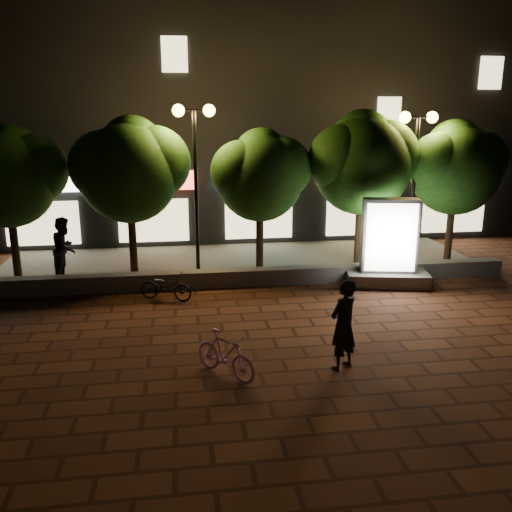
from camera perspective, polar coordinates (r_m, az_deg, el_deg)
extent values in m
plane|color=#562E1B|center=(12.51, 1.82, -8.68)|extent=(80.00, 80.00, 0.00)
cube|color=slate|center=(16.14, -0.63, -2.25)|extent=(16.00, 0.45, 0.50)
cube|color=slate|center=(18.58, -1.65, -0.62)|extent=(16.00, 5.00, 0.08)
cube|color=black|center=(24.38, -3.55, 14.84)|extent=(28.00, 8.00, 10.00)
cube|color=white|center=(20.97, -22.05, 7.22)|extent=(3.20, 0.12, 0.70)
cube|color=beige|center=(21.20, -21.65, 3.21)|extent=(2.60, 0.10, 1.60)
cube|color=red|center=(20.40, -10.99, 7.84)|extent=(3.20, 0.12, 0.70)
cube|color=beige|center=(20.63, -10.78, 3.70)|extent=(2.60, 0.10, 1.60)
cube|color=#45D2F0|center=(20.60, 0.31, 8.17)|extent=(3.20, 0.12, 0.70)
cube|color=beige|center=(20.82, 0.30, 4.07)|extent=(2.60, 0.10, 1.60)
cube|color=orange|center=(21.55, 10.99, 8.20)|extent=(3.20, 0.12, 0.70)
cube|color=beige|center=(21.77, 10.80, 4.28)|extent=(2.60, 0.10, 1.60)
cube|color=silver|center=(23.16, 20.48, 7.99)|extent=(3.20, 0.12, 0.70)
cube|color=beige|center=(23.37, 20.15, 4.35)|extent=(2.60, 0.10, 1.60)
cube|color=beige|center=(20.33, -8.63, 20.35)|extent=(0.90, 0.10, 1.20)
cube|color=beige|center=(21.76, 13.88, 14.45)|extent=(0.90, 0.10, 1.20)
cube|color=beige|center=(23.58, 23.61, 17.33)|extent=(0.90, 0.10, 1.20)
cylinder|color=#312013|center=(17.83, -24.20, 1.25)|extent=(0.24, 0.24, 2.25)
sphere|color=#2D591A|center=(17.52, -24.85, 7.28)|extent=(2.80, 2.80, 2.80)
sphere|color=#2D591A|center=(17.50, -22.56, 8.50)|extent=(2.10, 2.10, 2.10)
sphere|color=#2D591A|center=(17.77, -24.48, 9.69)|extent=(1.82, 1.82, 1.82)
cylinder|color=#312013|center=(17.17, -12.93, 1.87)|extent=(0.24, 0.24, 2.34)
sphere|color=#2D591A|center=(16.85, -13.33, 8.50)|extent=(3.00, 3.00, 3.00)
sphere|color=#2D591A|center=(16.97, -10.77, 9.69)|extent=(2.25, 2.25, 2.25)
sphere|color=#2D591A|center=(16.75, -15.75, 9.17)|extent=(2.10, 2.10, 2.10)
sphere|color=#2D591A|center=(17.13, -13.04, 11.13)|extent=(1.95, 1.95, 1.95)
cylinder|color=#312013|center=(17.31, 0.39, 2.13)|extent=(0.24, 0.24, 2.21)
sphere|color=#2D591A|center=(17.00, 0.40, 8.20)|extent=(2.70, 2.70, 2.70)
sphere|color=#2D591A|center=(17.27, 2.55, 9.30)|extent=(2.03, 2.03, 2.02)
sphere|color=#2D591A|center=(16.74, -1.60, 8.96)|extent=(1.89, 1.89, 1.89)
sphere|color=#2D591A|center=(17.29, 0.56, 10.56)|extent=(1.76, 1.76, 1.76)
cylinder|color=#312013|center=(18.06, 10.81, 2.76)|extent=(0.24, 0.24, 2.43)
sphere|color=#2D591A|center=(17.75, 11.14, 9.30)|extent=(3.10, 3.10, 3.10)
sphere|color=#2D591A|center=(18.18, 13.32, 10.26)|extent=(2.33, 2.33, 2.33)
sphere|color=#2D591A|center=(17.37, 9.13, 10.10)|extent=(2.17, 2.17, 2.17)
sphere|color=#2D591A|center=(18.06, 11.20, 11.86)|extent=(2.01, 2.02, 2.02)
cylinder|color=#312013|center=(19.34, 19.82, 2.73)|extent=(0.24, 0.24, 2.29)
sphere|color=#2D591A|center=(19.06, 20.33, 8.45)|extent=(2.90, 2.90, 2.90)
sphere|color=#2D591A|center=(19.56, 22.03, 9.33)|extent=(2.18, 2.17, 2.17)
sphere|color=#2D591A|center=(18.61, 18.83, 9.22)|extent=(2.03, 2.03, 2.03)
sphere|color=#2D591A|center=(19.36, 20.30, 10.70)|extent=(1.89, 1.88, 1.88)
cylinder|color=black|center=(16.68, -6.35, 6.43)|extent=(0.12, 0.12, 5.00)
cylinder|color=black|center=(16.50, -6.61, 15.05)|extent=(0.90, 0.08, 0.08)
sphere|color=#FFA63F|center=(16.49, -8.22, 15.00)|extent=(0.36, 0.36, 0.36)
sphere|color=#FFA63F|center=(16.52, -4.99, 15.09)|extent=(0.36, 0.36, 0.36)
cylinder|color=black|center=(18.30, 16.27, 6.36)|extent=(0.12, 0.12, 4.80)
cylinder|color=black|center=(18.13, 16.83, 13.88)|extent=(0.90, 0.08, 0.08)
sphere|color=#FFA63F|center=(17.95, 15.49, 13.97)|extent=(0.36, 0.36, 0.36)
sphere|color=#FFA63F|center=(18.32, 18.15, 13.78)|extent=(0.36, 0.36, 0.36)
cube|color=slate|center=(16.71, 13.66, -2.26)|extent=(2.60, 1.66, 0.40)
cube|color=#4C4C51|center=(16.38, 13.93, 2.10)|extent=(1.68, 0.86, 2.21)
cube|color=white|center=(16.10, 14.12, 1.88)|extent=(1.43, 0.33, 2.00)
cube|color=white|center=(16.66, 13.76, 2.32)|extent=(1.43, 0.33, 2.00)
imported|color=#DD88C8|center=(10.66, -3.27, -10.36)|extent=(1.32, 1.44, 0.92)
imported|color=black|center=(10.90, 9.22, -7.18)|extent=(0.82, 0.76, 1.88)
imported|color=black|center=(15.02, -9.53, -3.19)|extent=(1.59, 1.08, 0.79)
imported|color=black|center=(17.34, -19.59, 0.79)|extent=(0.88, 1.05, 1.92)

